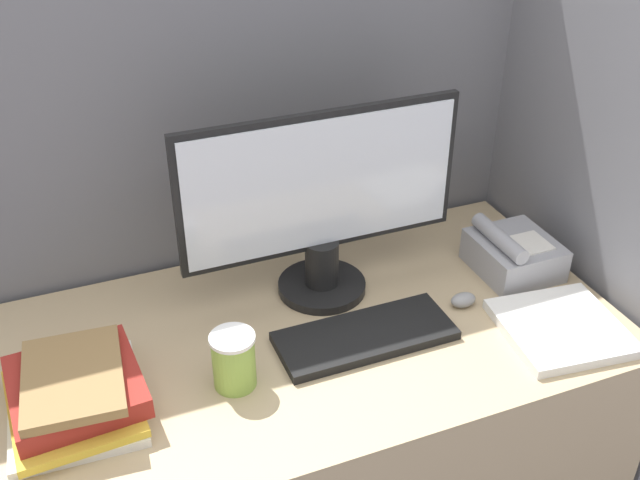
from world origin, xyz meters
TOP-DOWN VIEW (x-y plane):
  - cubicle_panel_rear at (0.00, 0.73)m, footprint 1.71×0.04m
  - cubicle_panel_right at (0.69, 0.38)m, footprint 0.04×0.75m
  - desk at (0.00, 0.35)m, footprint 1.31×0.69m
  - monitor at (0.09, 0.48)m, footprint 0.62×0.20m
  - keyboard at (0.10, 0.28)m, footprint 0.37×0.15m
  - mouse at (0.35, 0.31)m, footprint 0.06×0.04m
  - coffee_cup at (-0.18, 0.25)m, footprint 0.09×0.09m
  - book_stack at (-0.47, 0.29)m, footprint 0.25×0.30m
  - desk_telephone at (0.53, 0.38)m, footprint 0.17×0.19m
  - paper_pile at (0.49, 0.15)m, footprint 0.27×0.27m

SIDE VIEW (x-z plane):
  - desk at x=0.00m, z-range 0.00..0.73m
  - keyboard at x=0.10m, z-range 0.73..0.75m
  - paper_pile at x=0.49m, z-range 0.73..0.75m
  - mouse at x=0.35m, z-range 0.73..0.76m
  - book_stack at x=-0.47m, z-range 0.72..0.82m
  - desk_telephone at x=0.53m, z-range 0.71..0.83m
  - coffee_cup at x=-0.18m, z-range 0.73..0.84m
  - cubicle_panel_rear at x=0.00m, z-range 0.00..1.60m
  - cubicle_panel_right at x=0.69m, z-range 0.00..1.60m
  - monitor at x=0.09m, z-range 0.73..1.16m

